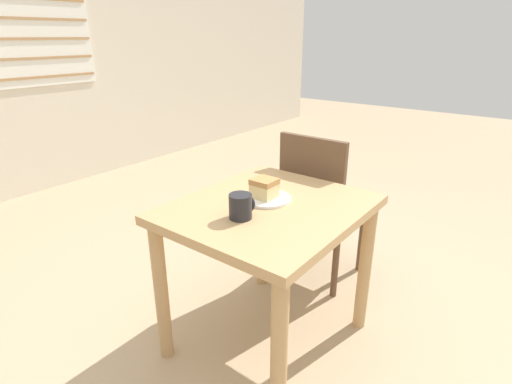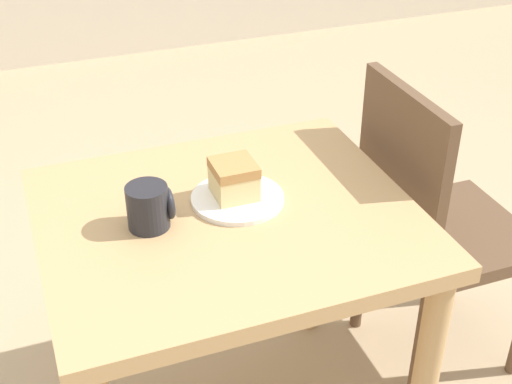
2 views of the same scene
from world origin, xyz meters
name	(u,v)px [view 2 (image 2 of 2)]	position (x,y,z in m)	size (l,w,h in m)	color
dining_table_near	(229,258)	(0.10, 0.15, 0.58)	(0.82, 0.71, 0.70)	tan
chair_near_window	(431,223)	(0.71, 0.24, 0.48)	(0.40, 0.40, 0.89)	brown
plate	(237,198)	(0.14, 0.20, 0.71)	(0.21, 0.21, 0.01)	white
cake_slice	(234,179)	(0.14, 0.21, 0.76)	(0.09, 0.10, 0.08)	#E5CC89
coffee_mug	(150,207)	(-0.06, 0.17, 0.75)	(0.10, 0.09, 0.10)	#232328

